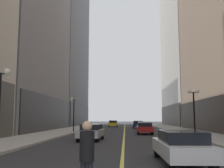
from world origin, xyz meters
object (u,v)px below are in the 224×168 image
at_px(car_grey, 144,126).
at_px(car_white, 181,146).
at_px(pedestrian_in_black_coat, 87,153).
at_px(street_lamp_left_near, 0,91).
at_px(street_lamp_left_far, 74,107).
at_px(car_red, 145,128).
at_px(car_silver, 91,132).
at_px(street_lamp_right_mid, 194,102).
at_px(car_yellow, 113,123).
at_px(car_navy, 138,124).

bearing_deg(car_grey, car_white, -90.91).
relative_size(car_white, car_grey, 1.08).
relative_size(car_white, pedestrian_in_black_coat, 2.71).
relative_size(street_lamp_left_near, street_lamp_left_far, 1.00).
height_order(car_red, street_lamp_left_near, street_lamp_left_near).
bearing_deg(car_grey, street_lamp_left_far, -153.69).
relative_size(car_silver, pedestrian_in_black_coat, 2.47).
bearing_deg(street_lamp_right_mid, car_white, -106.56).
height_order(car_white, car_yellow, same).
relative_size(car_silver, street_lamp_right_mid, 0.99).
distance_m(car_yellow, street_lamp_right_mid, 32.13).
relative_size(car_silver, car_yellow, 1.01).
height_order(street_lamp_left_near, street_lamp_right_mid, same).
height_order(car_navy, street_lamp_left_far, street_lamp_left_far).
bearing_deg(street_lamp_right_mid, street_lamp_left_far, 144.67).
bearing_deg(car_navy, car_grey, -87.46).
height_order(car_navy, street_lamp_left_near, street_lamp_left_near).
height_order(car_red, car_navy, same).
height_order(car_silver, pedestrian_in_black_coat, pedestrian_in_black_coat).
bearing_deg(car_grey, street_lamp_left_near, -110.41).
bearing_deg(street_lamp_left_far, car_white, -68.68).
xyz_separation_m(car_navy, street_lamp_left_far, (-8.78, -14.63, 2.54)).
xyz_separation_m(car_grey, car_navy, (-0.45, 10.07, 0.00)).
xyz_separation_m(car_grey, pedestrian_in_black_coat, (-3.56, -32.13, 0.32)).
bearing_deg(car_yellow, pedestrian_in_black_coat, -88.04).
bearing_deg(street_lamp_right_mid, car_yellow, 105.99).
distance_m(car_white, car_navy, 37.17).
distance_m(car_grey, street_lamp_left_far, 10.60).
bearing_deg(car_grey, car_yellow, 107.01).
height_order(car_white, car_silver, same).
relative_size(car_grey, street_lamp_right_mid, 1.00).
height_order(car_silver, street_lamp_left_near, street_lamp_left_near).
relative_size(pedestrian_in_black_coat, street_lamp_left_far, 0.40).
height_order(car_white, street_lamp_left_near, street_lamp_left_near).
height_order(car_white, car_navy, same).
relative_size(car_navy, street_lamp_left_far, 1.02).
xyz_separation_m(car_white, car_navy, (-0.02, 37.17, -0.00)).
height_order(pedestrian_in_black_coat, street_lamp_right_mid, street_lamp_right_mid).
distance_m(car_white, pedestrian_in_black_coat, 5.93).
height_order(car_white, car_grey, same).
bearing_deg(car_navy, car_white, -89.97).
distance_m(car_silver, street_lamp_right_mid, 9.76).
bearing_deg(street_lamp_left_near, car_yellow, 84.59).
bearing_deg(car_white, car_navy, 90.03).
bearing_deg(car_yellow, street_lamp_left_far, -100.37).
relative_size(car_yellow, pedestrian_in_black_coat, 2.45).
bearing_deg(car_red, car_silver, -119.85).
distance_m(street_lamp_left_near, street_lamp_right_mid, 16.98).
relative_size(street_lamp_left_near, street_lamp_right_mid, 1.00).
distance_m(street_lamp_left_far, street_lamp_right_mid, 15.69).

